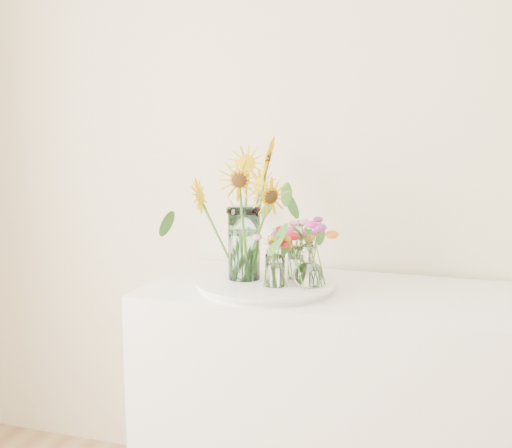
% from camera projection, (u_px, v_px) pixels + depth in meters
% --- Properties ---
extents(counter, '(1.40, 0.60, 0.90)m').
position_uv_depth(counter, '(346.00, 415.00, 2.25)').
color(counter, white).
rests_on(counter, ground_plane).
extents(tray, '(0.45, 0.45, 0.02)m').
position_uv_depth(tray, '(265.00, 286.00, 2.20)').
color(tray, white).
rests_on(tray, counter).
extents(mason_jar, '(0.14, 0.14, 0.26)m').
position_uv_depth(mason_jar, '(244.00, 244.00, 2.20)').
color(mason_jar, silver).
rests_on(mason_jar, tray).
extents(sunflower_bouquet, '(0.84, 0.84, 0.49)m').
position_uv_depth(sunflower_bouquet, '(244.00, 211.00, 2.18)').
color(sunflower_bouquet, '#DCA704').
rests_on(sunflower_bouquet, tray).
extents(small_vase_a, '(0.08, 0.08, 0.11)m').
position_uv_depth(small_vase_a, '(275.00, 271.00, 2.12)').
color(small_vase_a, white).
rests_on(small_vase_a, tray).
extents(wildflower_posy_a, '(0.21, 0.21, 0.20)m').
position_uv_depth(wildflower_posy_a, '(275.00, 258.00, 2.11)').
color(wildflower_posy_a, orange).
rests_on(wildflower_posy_a, tray).
extents(small_vase_b, '(0.13, 0.13, 0.15)m').
position_uv_depth(small_vase_b, '(308.00, 266.00, 2.11)').
color(small_vase_b, white).
rests_on(small_vase_b, tray).
extents(wildflower_posy_b, '(0.23, 0.23, 0.24)m').
position_uv_depth(wildflower_posy_b, '(308.00, 253.00, 2.11)').
color(wildflower_posy_b, orange).
rests_on(wildflower_posy_b, tray).
extents(small_vase_c, '(0.08, 0.08, 0.12)m').
position_uv_depth(small_vase_c, '(297.00, 263.00, 2.22)').
color(small_vase_c, white).
rests_on(small_vase_c, tray).
extents(wildflower_posy_c, '(0.19, 0.19, 0.21)m').
position_uv_depth(wildflower_posy_c, '(298.00, 250.00, 2.21)').
color(wildflower_posy_c, orange).
rests_on(wildflower_posy_c, tray).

